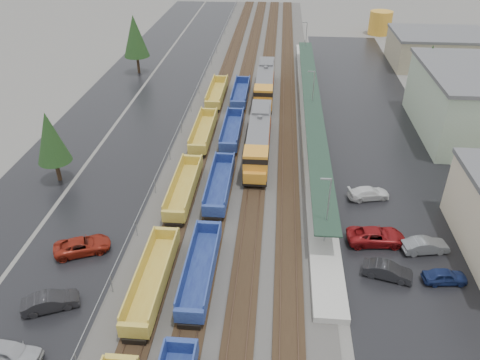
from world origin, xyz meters
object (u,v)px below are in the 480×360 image
object	(u,v)px
locomotive_lead	(259,139)
locomotive_trail	(265,84)
parked_car_east_a	(388,271)
well_string_blue	(211,222)
parked_car_east_d	(445,276)
well_string_yellow	(171,228)
parked_car_west_a	(10,353)
parked_car_east_e	(425,246)
parked_car_east_c	(369,193)
parked_car_west_b	(50,302)
parked_car_west_c	(82,246)
parked_car_east_b	(376,236)
storage_tank	(380,23)

from	to	relation	value
locomotive_lead	locomotive_trail	distance (m)	21.00
locomotive_lead	parked_car_east_a	xyz separation A→B (m)	(13.00, -22.41, -1.62)
well_string_blue	parked_car_east_d	distance (m)	22.80
locomotive_trail	well_string_yellow	bearing A→B (deg)	-101.53
parked_car_west_a	parked_car_east_e	xyz separation A→B (m)	(34.22, 15.52, -0.07)
well_string_yellow	parked_car_east_d	distance (m)	26.43
locomotive_trail	parked_car_east_c	world-z (taller)	locomotive_trail
parked_car_west_a	parked_car_east_e	distance (m)	37.58
parked_car_east_a	parked_car_west_b	bearing A→B (deg)	116.60
parked_car_west_c	parked_car_east_d	size ratio (longest dim) A/B	1.36
parked_car_east_a	well_string_blue	bearing A→B (deg)	86.35
locomotive_trail	parked_car_west_a	size ratio (longest dim) A/B	4.04
well_string_blue	parked_car_east_a	distance (m)	17.89
parked_car_east_b	well_string_blue	bearing A→B (deg)	83.35
well_string_blue	parked_car_east_e	world-z (taller)	well_string_blue
locomotive_trail	parked_car_east_a	size ratio (longest dim) A/B	4.34
locomotive_lead	parked_car_east_a	size ratio (longest dim) A/B	4.34
locomotive_trail	well_string_blue	distance (m)	38.10
well_string_yellow	storage_tank	xyz separation A→B (m)	(34.61, 83.46, 1.63)
locomotive_lead	locomotive_trail	size ratio (longest dim) A/B	1.00
well_string_yellow	parked_car_east_c	distance (m)	22.99
locomotive_trail	parked_car_east_c	size ratio (longest dim) A/B	4.03
well_string_yellow	parked_car_west_a	xyz separation A→B (m)	(-8.89, -15.77, -0.30)
parked_car_west_b	storage_tank	bearing A→B (deg)	-47.93
locomotive_trail	well_string_yellow	distance (m)	40.05
well_string_blue	parked_car_east_c	distance (m)	18.78
locomotive_lead	parked_car_west_c	xyz separation A→B (m)	(-16.15, -21.32, -1.60)
parked_car_west_a	parked_car_east_d	size ratio (longest dim) A/B	1.21
locomotive_lead	well_string_yellow	bearing A→B (deg)	-113.70
parked_car_east_c	parked_car_east_e	size ratio (longest dim) A/B	1.07
parked_car_west_a	parked_car_east_b	xyz separation A→B (m)	(29.63, 16.53, -0.01)
parked_car_east_d	parked_car_east_b	bearing A→B (deg)	39.62
parked_car_west_a	parked_car_east_b	world-z (taller)	parked_car_west_a
parked_car_east_c	locomotive_trail	bearing A→B (deg)	9.98
parked_car_east_a	well_string_yellow	bearing A→B (deg)	93.13
parked_car_east_e	parked_car_east_d	bearing A→B (deg)	178.92
locomotive_trail	parked_car_east_b	bearing A→B (deg)	-71.67
parked_car_west_c	parked_car_west_b	bearing A→B (deg)	157.16
parked_car_west_b	locomotive_lead	bearing A→B (deg)	-52.80
well_string_yellow	parked_car_west_b	world-z (taller)	well_string_yellow
well_string_yellow	parked_car_east_e	size ratio (longest dim) A/B	19.31
storage_tank	parked_car_west_a	size ratio (longest dim) A/B	1.14
parked_car_east_e	storage_tank	bearing A→B (deg)	-17.21
parked_car_west_a	parked_car_east_d	bearing A→B (deg)	-67.80
parked_car_east_e	locomotive_lead	bearing A→B (deg)	32.30
locomotive_lead	parked_car_east_b	size ratio (longest dim) A/B	3.35
well_string_blue	parked_car_west_a	bearing A→B (deg)	-126.98
well_string_yellow	well_string_blue	distance (m)	4.22
parked_car_west_c	parked_car_east_e	bearing A→B (deg)	-108.13
parked_car_east_a	parked_car_east_d	world-z (taller)	parked_car_east_a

